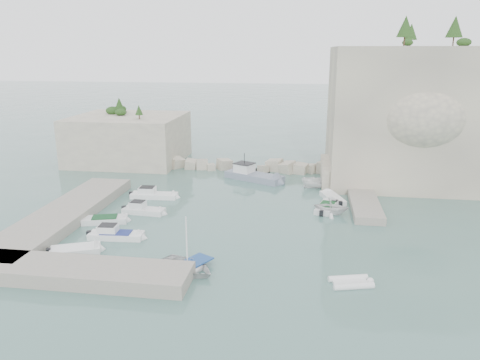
# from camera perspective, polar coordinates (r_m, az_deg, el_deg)

# --- Properties ---
(ground) EXTENTS (400.00, 400.00, 0.00)m
(ground) POSITION_cam_1_polar(r_m,az_deg,el_deg) (45.93, -1.10, -5.60)
(ground) COLOR slate
(ground) RESTS_ON ground
(cliff_east) EXTENTS (26.00, 22.00, 17.00)m
(cliff_east) POSITION_cam_1_polar(r_m,az_deg,el_deg) (67.62, 22.12, 7.58)
(cliff_east) COLOR beige
(cliff_east) RESTS_ON ground
(cliff_terrace) EXTENTS (8.00, 10.00, 2.50)m
(cliff_terrace) POSITION_cam_1_polar(r_m,az_deg,el_deg) (62.43, 13.54, 0.91)
(cliff_terrace) COLOR beige
(cliff_terrace) RESTS_ON ground
(outcrop_west) EXTENTS (16.00, 14.00, 7.00)m
(outcrop_west) POSITION_cam_1_polar(r_m,az_deg,el_deg) (73.67, -13.40, 4.92)
(outcrop_west) COLOR beige
(outcrop_west) RESTS_ON ground
(quay_west) EXTENTS (5.00, 24.00, 1.10)m
(quay_west) POSITION_cam_1_polar(r_m,az_deg,el_deg) (50.39, -20.79, -4.04)
(quay_west) COLOR #9E9689
(quay_west) RESTS_ON ground
(quay_south) EXTENTS (18.00, 4.00, 1.10)m
(quay_south) POSITION_cam_1_polar(r_m,az_deg,el_deg) (37.88, -19.77, -10.48)
(quay_south) COLOR #9E9689
(quay_south) RESTS_ON ground
(ledge_east) EXTENTS (3.00, 16.00, 0.80)m
(ledge_east) POSITION_cam_1_polar(r_m,az_deg,el_deg) (55.05, 14.68, -2.05)
(ledge_east) COLOR #9E9689
(ledge_east) RESTS_ON ground
(breakwater) EXTENTS (28.00, 3.00, 1.40)m
(breakwater) POSITION_cam_1_polar(r_m,az_deg,el_deg) (66.66, 1.16, 1.79)
(breakwater) COLOR beige
(breakwater) RESTS_ON ground
(motorboat_a) EXTENTS (5.96, 2.04, 1.40)m
(motorboat_a) POSITION_cam_1_polar(r_m,az_deg,el_deg) (55.31, -10.40, -2.14)
(motorboat_a) COLOR white
(motorboat_a) RESTS_ON ground
(motorboat_b) EXTENTS (4.93, 1.95, 1.40)m
(motorboat_b) POSITION_cam_1_polar(r_m,az_deg,el_deg) (50.36, -11.62, -3.99)
(motorboat_b) COLOR silver
(motorboat_b) RESTS_ON ground
(motorboat_c) EXTENTS (5.06, 2.98, 0.70)m
(motorboat_c) POSITION_cam_1_polar(r_m,az_deg,el_deg) (48.70, -16.13, -4.99)
(motorboat_c) COLOR silver
(motorboat_c) RESTS_ON ground
(motorboat_d) EXTENTS (5.52, 2.00, 1.40)m
(motorboat_d) POSITION_cam_1_polar(r_m,az_deg,el_deg) (44.46, -14.82, -6.89)
(motorboat_d) COLOR white
(motorboat_d) RESTS_ON ground
(motorboat_e) EXTENTS (4.83, 3.43, 0.70)m
(motorboat_e) POSITION_cam_1_polar(r_m,az_deg,el_deg) (42.42, -19.40, -8.40)
(motorboat_e) COLOR white
(motorboat_e) RESTS_ON ground
(rowboat) EXTENTS (5.98, 5.47, 1.01)m
(rowboat) POSITION_cam_1_polar(r_m,az_deg,el_deg) (37.28, -6.40, -10.96)
(rowboat) COLOR silver
(rowboat) RESTS_ON ground
(inflatable_dinghy) EXTENTS (3.59, 2.40, 0.44)m
(inflatable_dinghy) POSITION_cam_1_polar(r_m,az_deg,el_deg) (36.07, 13.34, -12.28)
(inflatable_dinghy) COLOR white
(inflatable_dinghy) RESTS_ON ground
(tender_east_a) EXTENTS (3.99, 3.56, 1.91)m
(tender_east_a) POSITION_cam_1_polar(r_m,az_deg,el_deg) (50.05, 10.99, -4.08)
(tender_east_a) COLOR white
(tender_east_a) RESTS_ON ground
(tender_east_b) EXTENTS (2.87, 5.15, 0.70)m
(tender_east_b) POSITION_cam_1_polar(r_m,az_deg,el_deg) (51.31, 10.49, -3.56)
(tender_east_b) COLOR silver
(tender_east_b) RESTS_ON ground
(tender_east_c) EXTENTS (3.07, 5.16, 0.70)m
(tender_east_c) POSITION_cam_1_polar(r_m,az_deg,el_deg) (54.49, 11.21, -2.46)
(tender_east_c) COLOR white
(tender_east_c) RESTS_ON ground
(tender_east_d) EXTENTS (4.48, 2.39, 1.64)m
(tender_east_d) POSITION_cam_1_polar(r_m,az_deg,el_deg) (59.13, 9.54, -0.94)
(tender_east_d) COLOR white
(tender_east_d) RESTS_ON ground
(work_boat) EXTENTS (8.99, 6.29, 2.20)m
(work_boat) POSITION_cam_1_polar(r_m,az_deg,el_deg) (61.88, 1.74, 0.02)
(work_boat) COLOR slate
(work_boat) RESTS_ON ground
(rowboat_mast) EXTENTS (0.10, 0.10, 4.20)m
(rowboat_mast) POSITION_cam_1_polar(r_m,az_deg,el_deg) (36.20, -6.53, -7.27)
(rowboat_mast) COLOR white
(rowboat_mast) RESTS_ON rowboat
(vegetation) EXTENTS (53.48, 13.88, 13.40)m
(vegetation) POSITION_cam_1_polar(r_m,az_deg,el_deg) (67.49, 18.26, 15.97)
(vegetation) COLOR #1E4219
(vegetation) RESTS_ON ground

